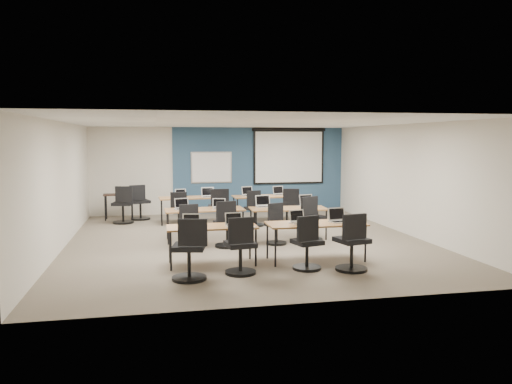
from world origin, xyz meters
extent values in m
cube|color=#6B6354|center=(0.00, 0.00, 0.00)|extent=(8.00, 9.00, 0.02)
cube|color=white|center=(0.00, 0.00, 2.70)|extent=(8.00, 9.00, 0.02)
cube|color=beige|center=(0.00, 4.50, 1.35)|extent=(8.00, 0.04, 2.70)
cube|color=beige|center=(0.00, -4.50, 1.35)|extent=(8.00, 0.04, 2.70)
cube|color=beige|center=(-4.00, 0.00, 1.35)|extent=(0.04, 9.00, 2.70)
cube|color=beige|center=(4.00, 0.00, 1.35)|extent=(0.04, 9.00, 2.70)
cube|color=#3D5977|center=(1.25, 4.47, 1.35)|extent=(5.50, 0.04, 2.70)
cube|color=#ACACAD|center=(-0.30, 4.43, 1.45)|extent=(1.28, 0.02, 0.98)
cube|color=white|center=(-0.30, 4.42, 1.45)|extent=(1.20, 0.02, 0.90)
cube|color=black|center=(2.20, 4.41, 1.80)|extent=(2.32, 0.03, 1.82)
cube|color=white|center=(2.20, 4.40, 1.76)|extent=(2.20, 0.02, 1.62)
cylinder|color=black|center=(2.20, 4.40, 2.64)|extent=(2.40, 0.10, 0.10)
cube|color=olive|center=(-1.03, -2.03, 0.71)|extent=(1.66, 0.69, 0.03)
cylinder|color=black|center=(-1.80, -2.32, 0.35)|extent=(0.04, 0.04, 0.70)
cylinder|color=black|center=(-0.26, -2.32, 0.35)|extent=(0.04, 0.04, 0.70)
cylinder|color=black|center=(-1.80, -1.75, 0.35)|extent=(0.04, 0.04, 0.70)
cylinder|color=black|center=(-0.26, -1.75, 0.35)|extent=(0.04, 0.04, 0.70)
cube|color=olive|center=(0.96, -2.10, 0.71)|extent=(1.88, 0.78, 0.03)
cylinder|color=black|center=(0.08, -2.43, 0.35)|extent=(0.04, 0.04, 0.70)
cylinder|color=black|center=(1.84, -2.43, 0.35)|extent=(0.04, 0.04, 0.70)
cylinder|color=black|center=(0.08, -1.77, 0.35)|extent=(0.04, 0.04, 0.70)
cylinder|color=black|center=(1.84, -1.77, 0.35)|extent=(0.04, 0.04, 0.70)
cube|color=brown|center=(-0.94, 0.25, 0.71)|extent=(1.81, 0.75, 0.03)
cylinder|color=black|center=(-1.78, -0.07, 0.35)|extent=(0.04, 0.04, 0.70)
cylinder|color=black|center=(-0.10, -0.07, 0.35)|extent=(0.04, 0.04, 0.70)
cylinder|color=black|center=(-1.78, 0.57, 0.35)|extent=(0.04, 0.04, 0.70)
cylinder|color=black|center=(-0.10, 0.57, 0.35)|extent=(0.04, 0.04, 0.70)
cube|color=brown|center=(0.99, 0.03, 0.71)|extent=(1.78, 0.74, 0.03)
cylinder|color=black|center=(0.16, -0.28, 0.35)|extent=(0.04, 0.04, 0.70)
cylinder|color=black|center=(1.82, -0.28, 0.35)|extent=(0.04, 0.04, 0.70)
cylinder|color=black|center=(0.16, 0.34, 0.35)|extent=(0.04, 0.04, 0.70)
cylinder|color=black|center=(1.82, 0.34, 0.35)|extent=(0.04, 0.04, 0.70)
cube|color=brown|center=(-1.07, 2.70, 0.71)|extent=(1.74, 0.73, 0.03)
cylinder|color=black|center=(-1.88, 2.40, 0.35)|extent=(0.04, 0.04, 0.70)
cylinder|color=black|center=(-0.26, 2.40, 0.35)|extent=(0.04, 0.04, 0.70)
cylinder|color=black|center=(-1.88, 3.01, 0.35)|extent=(0.04, 0.04, 0.70)
cylinder|color=black|center=(-0.26, 3.01, 0.35)|extent=(0.04, 0.04, 0.70)
cube|color=olive|center=(1.04, 2.60, 0.71)|extent=(1.88, 0.78, 0.03)
cylinder|color=black|center=(0.16, 2.27, 0.35)|extent=(0.04, 0.04, 0.70)
cylinder|color=black|center=(1.92, 2.27, 0.35)|extent=(0.04, 0.04, 0.70)
cylinder|color=black|center=(0.16, 2.93, 0.35)|extent=(0.04, 0.04, 0.70)
cylinder|color=black|center=(1.92, 2.93, 0.35)|extent=(0.04, 0.04, 0.70)
cube|color=silver|center=(-1.41, -2.18, 0.74)|extent=(0.32, 0.23, 0.02)
cube|color=black|center=(-1.41, -2.20, 0.75)|extent=(0.27, 0.14, 0.00)
cube|color=silver|center=(-1.41, -2.05, 0.86)|extent=(0.32, 0.06, 0.22)
cube|color=black|center=(-1.41, -2.06, 0.86)|extent=(0.28, 0.04, 0.18)
ellipsoid|color=white|center=(-1.18, -2.34, 0.74)|extent=(0.08, 0.10, 0.03)
cylinder|color=black|center=(-1.52, -2.95, 0.03)|extent=(0.58, 0.58, 0.05)
cylinder|color=black|center=(-1.52, -2.95, 0.26)|extent=(0.06, 0.06, 0.51)
cube|color=black|center=(-1.52, -2.95, 0.55)|extent=(0.51, 0.51, 0.08)
cube|color=black|center=(-1.47, -3.18, 0.83)|extent=(0.47, 0.06, 0.44)
cube|color=#ABABAB|center=(-0.63, -2.18, 0.74)|extent=(0.32, 0.23, 0.02)
cube|color=black|center=(-0.63, -2.20, 0.75)|extent=(0.27, 0.14, 0.00)
cube|color=#ABABAB|center=(-0.63, -2.05, 0.86)|extent=(0.32, 0.06, 0.22)
cube|color=black|center=(-0.63, -2.06, 0.86)|extent=(0.28, 0.04, 0.18)
ellipsoid|color=white|center=(-0.31, -2.38, 0.74)|extent=(0.07, 0.10, 0.03)
cylinder|color=black|center=(-0.62, -2.76, 0.03)|extent=(0.54, 0.54, 0.05)
cylinder|color=black|center=(-0.62, -2.76, 0.24)|extent=(0.06, 0.06, 0.48)
cube|color=black|center=(-0.62, -2.76, 0.52)|extent=(0.48, 0.48, 0.08)
cube|color=black|center=(-0.65, -2.98, 0.80)|extent=(0.44, 0.06, 0.44)
cube|color=silver|center=(0.63, -2.07, 0.74)|extent=(0.32, 0.23, 0.02)
cube|color=black|center=(0.63, -2.09, 0.75)|extent=(0.27, 0.13, 0.00)
cube|color=silver|center=(0.63, -1.95, 0.86)|extent=(0.32, 0.06, 0.22)
cube|color=black|center=(0.63, -1.95, 0.86)|extent=(0.28, 0.04, 0.18)
ellipsoid|color=white|center=(0.76, -2.36, 0.74)|extent=(0.08, 0.11, 0.03)
cylinder|color=black|center=(0.60, -2.70, 0.03)|extent=(0.52, 0.52, 0.05)
cylinder|color=black|center=(0.60, -2.70, 0.23)|extent=(0.06, 0.06, 0.46)
cube|color=black|center=(0.60, -2.70, 0.50)|extent=(0.46, 0.46, 0.08)
cube|color=black|center=(0.54, -2.90, 0.78)|extent=(0.42, 0.06, 0.44)
cube|color=#AEAEB5|center=(1.42, -2.14, 0.74)|extent=(0.36, 0.26, 0.02)
cube|color=black|center=(1.42, -2.16, 0.75)|extent=(0.31, 0.15, 0.00)
cube|color=#AEAEB5|center=(1.42, -2.00, 0.88)|extent=(0.36, 0.07, 0.25)
cube|color=black|center=(1.42, -2.01, 0.88)|extent=(0.32, 0.05, 0.20)
ellipsoid|color=white|center=(1.67, -2.25, 0.74)|extent=(0.08, 0.11, 0.04)
cylinder|color=black|center=(1.35, -2.94, 0.03)|extent=(0.57, 0.57, 0.05)
cylinder|color=black|center=(1.35, -2.94, 0.25)|extent=(0.06, 0.06, 0.51)
cube|color=black|center=(1.35, -2.94, 0.55)|extent=(0.51, 0.51, 0.08)
cube|color=black|center=(1.30, -3.16, 0.83)|extent=(0.46, 0.06, 0.44)
cube|color=#B9B9BD|center=(-1.46, 0.25, 0.74)|extent=(0.33, 0.24, 0.02)
cube|color=black|center=(-1.46, 0.23, 0.75)|extent=(0.28, 0.14, 0.00)
cube|color=#B9B9BD|center=(-1.46, 0.38, 0.87)|extent=(0.33, 0.06, 0.23)
cube|color=black|center=(-1.46, 0.38, 0.87)|extent=(0.29, 0.04, 0.19)
ellipsoid|color=white|center=(-1.21, 0.14, 0.74)|extent=(0.08, 0.10, 0.03)
cylinder|color=black|center=(-1.34, -0.55, 0.03)|extent=(0.50, 0.50, 0.05)
cylinder|color=black|center=(-1.34, -0.55, 0.22)|extent=(0.06, 0.06, 0.44)
cube|color=black|center=(-1.34, -0.55, 0.48)|extent=(0.44, 0.44, 0.08)
cube|color=black|center=(-1.37, -0.75, 0.76)|extent=(0.40, 0.06, 0.44)
cube|color=silver|center=(-0.59, 0.23, 0.74)|extent=(0.30, 0.22, 0.02)
cube|color=black|center=(-0.59, 0.21, 0.75)|extent=(0.25, 0.13, 0.00)
cube|color=silver|center=(-0.59, 0.35, 0.86)|extent=(0.30, 0.06, 0.21)
cube|color=black|center=(-0.59, 0.34, 0.86)|extent=(0.26, 0.04, 0.17)
ellipsoid|color=white|center=(-0.38, 0.11, 0.74)|extent=(0.06, 0.09, 0.03)
cylinder|color=black|center=(-0.53, -0.55, 0.03)|extent=(0.55, 0.55, 0.05)
cylinder|color=black|center=(-0.53, -0.55, 0.24)|extent=(0.06, 0.06, 0.48)
cube|color=black|center=(-0.53, -0.55, 0.52)|extent=(0.48, 0.48, 0.08)
cube|color=black|center=(-0.58, -0.76, 0.80)|extent=(0.44, 0.06, 0.44)
cube|color=#B8B8BF|center=(0.47, 0.29, 0.74)|extent=(0.36, 0.26, 0.02)
cube|color=black|center=(0.47, 0.27, 0.75)|extent=(0.30, 0.15, 0.00)
cube|color=#B8B8BF|center=(0.47, 0.43, 0.88)|extent=(0.36, 0.07, 0.25)
cube|color=black|center=(0.47, 0.43, 0.88)|extent=(0.31, 0.05, 0.20)
ellipsoid|color=white|center=(0.82, 0.16, 0.74)|extent=(0.08, 0.11, 0.03)
cylinder|color=black|center=(0.58, -0.50, 0.03)|extent=(0.46, 0.46, 0.05)
cylinder|color=black|center=(0.58, -0.50, 0.20)|extent=(0.06, 0.06, 0.41)
cube|color=black|center=(0.58, -0.50, 0.45)|extent=(0.41, 0.41, 0.08)
cube|color=black|center=(0.51, -0.68, 0.73)|extent=(0.37, 0.06, 0.44)
cube|color=#AFAFB8|center=(1.53, 0.24, 0.74)|extent=(0.36, 0.26, 0.02)
cube|color=black|center=(1.53, 0.22, 0.75)|extent=(0.30, 0.15, 0.00)
cube|color=#AFAFB8|center=(1.53, 0.38, 0.88)|extent=(0.36, 0.07, 0.25)
cube|color=black|center=(1.53, 0.37, 0.88)|extent=(0.31, 0.05, 0.20)
ellipsoid|color=white|center=(1.67, 0.02, 0.74)|extent=(0.07, 0.11, 0.04)
cylinder|color=black|center=(1.44, -0.26, 0.03)|extent=(0.57, 0.57, 0.05)
cylinder|color=black|center=(1.44, -0.26, 0.25)|extent=(0.06, 0.06, 0.51)
cube|color=black|center=(1.44, -0.26, 0.55)|extent=(0.51, 0.51, 0.08)
cube|color=black|center=(1.35, -0.47, 0.83)|extent=(0.46, 0.06, 0.44)
cube|color=#B1B1B4|center=(-1.35, 2.64, 0.74)|extent=(0.30, 0.22, 0.02)
cube|color=black|center=(-1.35, 2.62, 0.75)|extent=(0.25, 0.13, 0.00)
cube|color=#B1B1B4|center=(-1.35, 2.76, 0.86)|extent=(0.30, 0.06, 0.21)
cube|color=black|center=(-1.35, 2.75, 0.86)|extent=(0.26, 0.04, 0.17)
ellipsoid|color=white|center=(-1.24, 2.50, 0.74)|extent=(0.08, 0.10, 0.03)
cylinder|color=black|center=(-1.46, 1.82, 0.03)|extent=(0.51, 0.51, 0.05)
cylinder|color=black|center=(-1.46, 1.82, 0.23)|extent=(0.06, 0.06, 0.45)
cube|color=black|center=(-1.46, 1.82, 0.49)|extent=(0.45, 0.45, 0.08)
cube|color=black|center=(-1.46, 1.61, 0.77)|extent=(0.41, 0.06, 0.44)
cube|color=#A9A9B7|center=(-0.61, 2.57, 0.74)|extent=(0.35, 0.26, 0.02)
cube|color=black|center=(-0.61, 2.55, 0.75)|extent=(0.30, 0.15, 0.00)
cube|color=#A9A9B7|center=(-0.61, 2.71, 0.87)|extent=(0.35, 0.06, 0.24)
cube|color=black|center=(-0.61, 2.70, 0.87)|extent=(0.31, 0.05, 0.20)
ellipsoid|color=white|center=(-0.32, 2.46, 0.74)|extent=(0.09, 0.11, 0.04)
cylinder|color=black|center=(-0.42, 1.85, 0.03)|extent=(0.58, 0.58, 0.05)
cylinder|color=black|center=(-0.42, 1.85, 0.26)|extent=(0.06, 0.06, 0.51)
cube|color=black|center=(-0.42, 1.85, 0.55)|extent=(0.51, 0.51, 0.08)
cube|color=black|center=(-0.41, 1.61, 0.83)|extent=(0.47, 0.06, 0.44)
cube|color=#B6B6B9|center=(0.54, 2.69, 0.74)|extent=(0.34, 0.25, 0.02)
cube|color=black|center=(0.54, 2.67, 0.75)|extent=(0.29, 0.14, 0.00)
cube|color=#B6B6B9|center=(0.54, 2.82, 0.87)|extent=(0.34, 0.06, 0.24)
cube|color=black|center=(0.54, 2.82, 0.87)|extent=(0.30, 0.04, 0.19)
ellipsoid|color=white|center=(0.81, 2.48, 0.74)|extent=(0.09, 0.11, 0.03)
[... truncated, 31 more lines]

